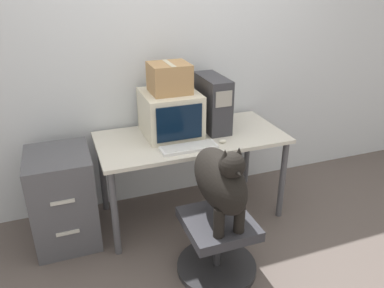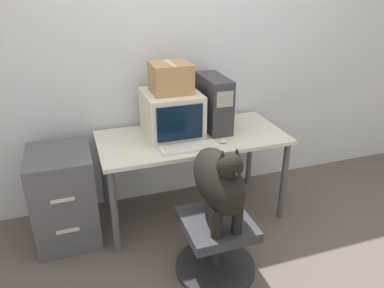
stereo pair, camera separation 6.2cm
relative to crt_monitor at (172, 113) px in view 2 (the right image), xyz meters
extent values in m
plane|color=#564C47|center=(0.14, -0.46, -0.89)|extent=(12.00, 12.00, 0.00)
cube|color=silver|center=(0.14, 0.32, 0.41)|extent=(8.00, 0.05, 2.60)
cube|color=beige|center=(0.14, -0.10, -0.19)|extent=(1.47, 0.71, 0.03)
cylinder|color=#4C4C51|center=(-0.55, -0.41, -0.55)|extent=(0.05, 0.05, 0.69)
cylinder|color=#4C4C51|center=(0.82, -0.41, -0.55)|extent=(0.05, 0.05, 0.69)
cylinder|color=#4C4C51|center=(-0.55, 0.20, -0.55)|extent=(0.05, 0.05, 0.69)
cylinder|color=#4C4C51|center=(0.82, 0.20, -0.55)|extent=(0.05, 0.05, 0.69)
cube|color=beige|center=(0.00, 0.00, 0.00)|extent=(0.43, 0.45, 0.34)
cube|color=black|center=(0.00, -0.23, 0.00)|extent=(0.35, 0.01, 0.27)
cube|color=#333338|center=(0.36, 0.00, 0.05)|extent=(0.18, 0.43, 0.43)
cube|color=#9E998E|center=(0.36, -0.22, 0.14)|extent=(0.13, 0.01, 0.12)
cube|color=silver|center=(0.04, -0.33, -0.16)|extent=(0.42, 0.14, 0.02)
cube|color=silver|center=(0.04, -0.33, -0.15)|extent=(0.39, 0.12, 0.00)
ellipsoid|color=beige|center=(0.32, -0.31, -0.16)|extent=(0.06, 0.04, 0.03)
cylinder|color=#262628|center=(0.07, -0.81, -0.87)|extent=(0.56, 0.56, 0.04)
cylinder|color=#262628|center=(0.07, -0.81, -0.70)|extent=(0.05, 0.05, 0.31)
cube|color=#2D2D33|center=(0.07, -0.81, -0.51)|extent=(0.44, 0.47, 0.07)
ellipsoid|color=black|center=(0.07, -0.81, -0.18)|extent=(0.25, 0.60, 0.37)
cylinder|color=black|center=(0.00, -0.97, -0.37)|extent=(0.07, 0.07, 0.20)
cylinder|color=black|center=(0.14, -0.97, -0.37)|extent=(0.07, 0.07, 0.20)
sphere|color=black|center=(0.07, -0.97, 0.01)|extent=(0.16, 0.16, 0.16)
cone|color=black|center=(0.07, -1.04, 0.00)|extent=(0.07, 0.08, 0.07)
cone|color=black|center=(0.02, -0.96, 0.08)|extent=(0.06, 0.06, 0.07)
cone|color=black|center=(0.11, -0.96, 0.08)|extent=(0.06, 0.06, 0.07)
torus|color=blue|center=(0.07, -0.95, -0.05)|extent=(0.11, 0.11, 0.02)
cube|color=#4C4C51|center=(-0.88, -0.10, -0.53)|extent=(0.45, 0.52, 0.73)
cube|color=beige|center=(-0.88, -0.36, -0.40)|extent=(0.16, 0.01, 0.02)
cube|color=beige|center=(-0.88, -0.36, -0.66)|extent=(0.16, 0.01, 0.02)
cube|color=#A87F51|center=(0.00, 0.00, 0.28)|extent=(0.29, 0.28, 0.22)
cube|color=beige|center=(0.00, 0.00, 0.39)|extent=(0.04, 0.27, 0.00)
camera|label=1|loc=(-0.80, -2.66, 1.00)|focal=35.00mm
camera|label=2|loc=(-0.74, -2.68, 1.00)|focal=35.00mm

